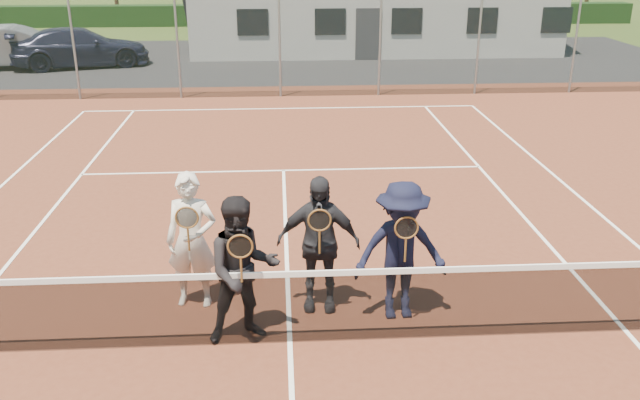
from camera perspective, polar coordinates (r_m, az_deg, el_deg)
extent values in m
plane|color=#374D1B|center=(27.29, -3.43, 11.60)|extent=(220.00, 220.00, 0.00)
cube|color=#562819|center=(8.25, -2.55, -11.94)|extent=(30.00, 30.00, 0.02)
cube|color=black|center=(27.57, -11.94, 11.30)|extent=(40.00, 12.00, 0.01)
cube|color=black|center=(39.11, -3.57, 15.31)|extent=(40.00, 1.20, 1.10)
imported|color=gray|center=(28.01, -24.08, 11.68)|extent=(4.83, 2.40, 1.52)
imported|color=black|center=(27.38, -19.54, 12.02)|extent=(5.32, 3.30, 1.44)
cube|color=white|center=(19.33, -3.28, 7.70)|extent=(10.97, 0.06, 0.01)
cube|color=white|center=(9.24, 24.31, -9.97)|extent=(0.06, 23.77, 0.01)
cube|color=white|center=(14.05, -3.09, 2.50)|extent=(8.23, 0.06, 0.01)
cube|color=white|center=(8.24, -2.56, -11.85)|extent=(0.06, 12.80, 0.01)
cube|color=black|center=(8.00, -2.61, -9.12)|extent=(11.60, 0.02, 0.88)
cube|color=white|center=(7.79, -2.66, -6.26)|extent=(11.60, 0.03, 0.07)
cylinder|color=slate|center=(21.47, -20.00, 11.86)|extent=(0.07, 0.07, 3.00)
cylinder|color=slate|center=(20.84, -11.88, 12.41)|extent=(0.07, 0.07, 3.00)
cylinder|color=slate|center=(20.63, -3.41, 12.73)|extent=(0.07, 0.07, 3.00)
cylinder|color=slate|center=(20.86, 5.07, 12.78)|extent=(0.07, 0.07, 3.00)
cylinder|color=slate|center=(21.51, 13.19, 12.57)|extent=(0.07, 0.07, 3.00)
cylinder|color=slate|center=(22.54, 20.69, 12.16)|extent=(0.07, 0.07, 3.00)
cube|color=black|center=(20.63, -3.41, 12.73)|extent=(30.00, 0.03, 3.00)
cube|color=silver|center=(31.33, 4.07, 15.41)|extent=(15.00, 8.00, 2.80)
cube|color=#2D2D33|center=(27.35, 4.09, 13.73)|extent=(1.00, 0.06, 2.00)
cube|color=black|center=(27.08, -5.69, 14.67)|extent=(1.20, 0.06, 1.00)
cube|color=black|center=(27.14, 0.87, 14.78)|extent=(1.20, 0.06, 1.00)
cube|color=black|center=(27.53, 7.32, 14.71)|extent=(1.20, 0.06, 1.00)
cube|color=black|center=(28.24, 13.50, 14.48)|extent=(1.20, 0.06, 1.00)
cube|color=black|center=(29.24, 19.32, 14.11)|extent=(1.20, 0.06, 1.00)
imported|color=silver|center=(8.78, -10.74, -3.38)|extent=(0.70, 0.50, 1.80)
torus|color=brown|center=(8.37, -11.15, -1.47)|extent=(0.29, 0.02, 0.29)
cylinder|color=black|center=(8.37, -11.15, -1.47)|extent=(0.25, 0.00, 0.25)
cylinder|color=brown|center=(8.48, -11.02, -3.22)|extent=(0.03, 0.03, 0.32)
imported|color=black|center=(7.94, -6.51, -5.89)|extent=(1.00, 0.85, 1.80)
torus|color=brown|center=(7.51, -6.74, -3.90)|extent=(0.29, 0.02, 0.29)
cylinder|color=black|center=(7.51, -6.74, -3.90)|extent=(0.25, 0.00, 0.25)
cylinder|color=brown|center=(7.63, -6.65, -5.81)|extent=(0.03, 0.03, 0.32)
imported|color=#222327|center=(8.55, -0.15, -3.67)|extent=(1.10, 0.55, 1.80)
torus|color=brown|center=(8.13, -0.04, -1.72)|extent=(0.29, 0.02, 0.29)
cylinder|color=black|center=(8.13, -0.04, -1.72)|extent=(0.25, 0.00, 0.25)
cylinder|color=brown|center=(8.25, -0.04, -3.51)|extent=(0.03, 0.03, 0.32)
imported|color=black|center=(8.41, 6.83, -4.29)|extent=(1.19, 0.72, 1.80)
torus|color=brown|center=(7.99, 7.30, -2.34)|extent=(0.29, 0.02, 0.29)
cylinder|color=black|center=(7.99, 7.30, -2.34)|extent=(0.25, 0.00, 0.25)
cylinder|color=brown|center=(8.11, 7.21, -4.15)|extent=(0.03, 0.03, 0.32)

